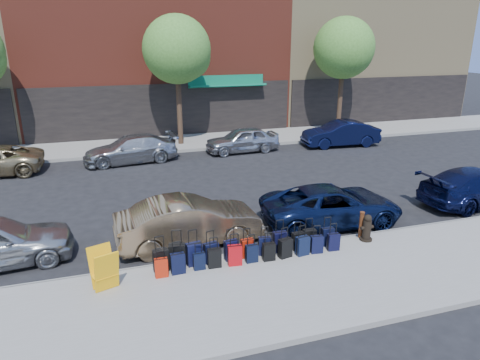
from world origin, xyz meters
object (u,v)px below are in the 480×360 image
object	(u,v)px
fire_hydrant	(367,228)
car_near_3	(478,186)
car_near_1	(189,222)
car_near_2	(332,205)
tree_right	(346,50)
bollard	(361,224)
tree_center	(179,51)
suitcase_front_5	(247,248)
car_far_3	(341,134)
display_rack	(104,269)
car_far_2	(242,140)
car_far_1	(131,149)

from	to	relation	value
fire_hydrant	car_near_3	bearing A→B (deg)	15.31
car_near_1	car_near_2	xyz separation A→B (m)	(5.00, 0.07, -0.07)
tree_right	car_near_3	bearing A→B (deg)	-95.53
bollard	car_near_2	distance (m)	1.56
tree_center	suitcase_front_5	bearing A→B (deg)	-92.62
suitcase_front_5	car_far_3	world-z (taller)	car_far_3
display_rack	car_near_3	size ratio (longest dim) A/B	0.22
tree_right	car_near_2	distance (m)	15.45
fire_hydrant	car_far_2	bearing A→B (deg)	90.56
car_far_2	car_near_3	bearing A→B (deg)	28.67
fire_hydrant	suitcase_front_5	bearing A→B (deg)	177.89
car_near_2	car_far_1	distance (m)	11.68
fire_hydrant	car_near_2	size ratio (longest dim) A/B	0.18
tree_center	display_rack	distance (m)	16.19
fire_hydrant	car_near_1	bearing A→B (deg)	161.33
suitcase_front_5	fire_hydrant	bearing A→B (deg)	-3.76
car_near_2	car_near_3	world-z (taller)	car_near_3
display_rack	car_near_3	world-z (taller)	car_near_3
fire_hydrant	car_far_3	xyz separation A→B (m)	(5.69, 11.59, 0.20)
car_near_1	car_far_2	bearing A→B (deg)	-29.19
tree_right	car_far_3	size ratio (longest dim) A/B	1.61
car_far_2	bollard	bearing A→B (deg)	-1.99
fire_hydrant	bollard	world-z (taller)	bollard
fire_hydrant	car_near_3	size ratio (longest dim) A/B	0.18
car_far_2	fire_hydrant	bearing A→B (deg)	-1.72
car_far_2	car_far_3	world-z (taller)	car_far_3
tree_center	fire_hydrant	size ratio (longest dim) A/B	8.48
car_near_2	car_far_3	size ratio (longest dim) A/B	1.08
bollard	car_far_1	xyz separation A→B (m)	(-6.36, 11.47, 0.09)
display_rack	car_near_1	xyz separation A→B (m)	(2.56, 2.09, 0.06)
fire_hydrant	car_near_1	xyz separation A→B (m)	(-5.26, 1.69, 0.20)
tree_right	car_far_2	xyz separation A→B (m)	(-7.56, -2.41, -4.71)
suitcase_front_5	bollard	xyz separation A→B (m)	(3.82, 0.13, 0.17)
car_near_3	car_far_1	bearing A→B (deg)	47.33
display_rack	car_near_1	distance (m)	3.30
fire_hydrant	bollard	size ratio (longest dim) A/B	0.99
car_far_1	fire_hydrant	bearing A→B (deg)	22.89
tree_right	fire_hydrant	xyz separation A→B (m)	(-7.27, -14.39, -4.87)
tree_right	car_far_3	bearing A→B (deg)	-119.38
tree_center	bollard	distance (m)	15.30
tree_right	car_far_2	bearing A→B (deg)	-162.34
car_near_1	car_far_1	size ratio (longest dim) A/B	0.95
car_far_2	car_far_1	bearing A→B (deg)	-90.42
car_far_1	tree_center	bearing A→B (deg)	124.30
bollard	car_far_3	xyz separation A→B (m)	(5.76, 11.37, 0.15)
display_rack	car_far_2	size ratio (longest dim) A/B	0.26
car_near_1	car_near_3	bearing A→B (deg)	-93.13
car_far_1	car_near_3	bearing A→B (deg)	45.55
display_rack	tree_right	bearing A→B (deg)	25.76
tree_center	car_near_3	xyz separation A→B (m)	(9.28, -12.64, -4.70)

